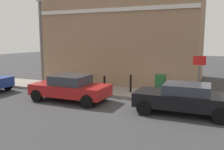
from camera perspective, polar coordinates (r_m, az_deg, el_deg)
ground at (r=12.10m, az=8.78°, el=-7.10°), size 80.00×80.00×0.00m
sidewalk at (r=16.23m, az=-10.48°, el=-2.89°), size 2.46×30.00×0.15m
corner_building at (r=19.57m, az=3.92°, el=11.21°), size 8.04×11.10×8.36m
car_black at (r=10.92m, az=16.59°, el=-5.23°), size 1.91×4.11×1.33m
car_red at (r=12.87m, az=-9.81°, el=-2.94°), size 1.97×4.08×1.37m
utility_cabinet at (r=13.63m, az=11.34°, el=-2.47°), size 0.46×0.61×1.15m
bollard_near_cabinet at (r=14.15m, az=4.43°, el=-1.83°), size 0.14×0.14×1.04m
bollard_far_kerb at (r=13.78m, az=-1.79°, el=-2.09°), size 0.14×0.14×1.04m
street_sign at (r=12.54m, az=19.85°, el=0.79°), size 0.08×0.60×2.30m
lamppost at (r=16.85m, az=-16.34°, el=8.37°), size 0.20×0.44×5.72m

